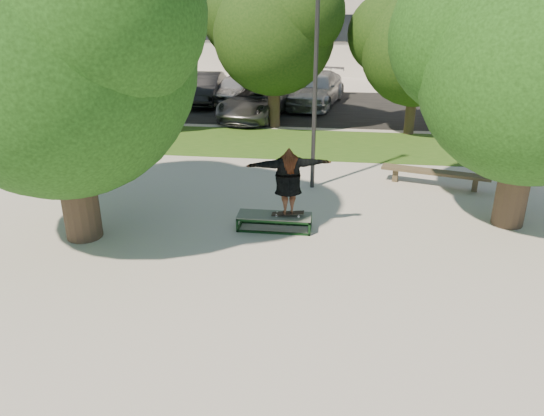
# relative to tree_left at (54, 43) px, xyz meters

# --- Properties ---
(ground) EXTENTS (120.00, 120.00, 0.00)m
(ground) POSITION_rel_tree_left_xyz_m (4.29, -1.09, -4.42)
(ground) COLOR #ABA69D
(ground) RESTS_ON ground
(grass_strip) EXTENTS (30.00, 4.00, 0.02)m
(grass_strip) POSITION_rel_tree_left_xyz_m (5.29, 8.41, -4.41)
(grass_strip) COLOR #254E16
(grass_strip) RESTS_ON ground
(asphalt_strip) EXTENTS (40.00, 8.00, 0.01)m
(asphalt_strip) POSITION_rel_tree_left_xyz_m (4.29, 14.91, -4.42)
(asphalt_strip) COLOR black
(asphalt_strip) RESTS_ON ground
(tree_left) EXTENTS (6.96, 5.95, 7.12)m
(tree_left) POSITION_rel_tree_left_xyz_m (0.00, 0.00, 0.00)
(tree_left) COLOR #38281E
(tree_left) RESTS_ON ground
(tree_right) EXTENTS (6.24, 5.33, 6.51)m
(tree_right) POSITION_rel_tree_left_xyz_m (10.21, 1.99, -0.33)
(tree_right) COLOR #38281E
(tree_right) RESTS_ON ground
(bg_tree_left) EXTENTS (5.28, 4.51, 5.77)m
(bg_tree_left) POSITION_rel_tree_left_xyz_m (-2.28, 9.98, -0.69)
(bg_tree_left) COLOR #38281E
(bg_tree_left) RESTS_ON ground
(bg_tree_mid) EXTENTS (5.76, 4.92, 6.24)m
(bg_tree_mid) POSITION_rel_tree_left_xyz_m (3.22, 10.98, -0.41)
(bg_tree_mid) COLOR #38281E
(bg_tree_mid) RESTS_ON ground
(bg_tree_right) EXTENTS (5.04, 4.31, 5.43)m
(bg_tree_right) POSITION_rel_tree_left_xyz_m (8.73, 10.47, -0.93)
(bg_tree_right) COLOR #38281E
(bg_tree_right) RESTS_ON ground
(lamppost) EXTENTS (0.25, 0.15, 6.11)m
(lamppost) POSITION_rel_tree_left_xyz_m (5.29, 3.91, -1.27)
(lamppost) COLOR #2D2D30
(lamppost) RESTS_ON ground
(grind_box) EXTENTS (1.80, 0.60, 0.38)m
(grind_box) POSITION_rel_tree_left_xyz_m (4.53, 0.88, -4.23)
(grind_box) COLOR black
(grind_box) RESTS_ON ground
(skater_rig) EXTENTS (2.08, 1.05, 1.71)m
(skater_rig) POSITION_rel_tree_left_xyz_m (4.86, 0.88, -3.15)
(skater_rig) COLOR white
(skater_rig) RESTS_ON grind_box
(bench) EXTENTS (3.13, 1.18, 0.48)m
(bench) POSITION_rel_tree_left_xyz_m (8.88, 4.43, -4.02)
(bench) COLOR brown
(bench) RESTS_ON ground
(car_silver_a) EXTENTS (2.35, 4.31, 1.39)m
(car_silver_a) POSITION_rel_tree_left_xyz_m (0.79, 15.41, -3.73)
(car_silver_a) COLOR #ACABB0
(car_silver_a) RESTS_ON asphalt_strip
(car_dark) EXTENTS (1.76, 4.48, 1.45)m
(car_dark) POSITION_rel_tree_left_xyz_m (-0.71, 15.19, -3.70)
(car_dark) COLOR black
(car_dark) RESTS_ON asphalt_strip
(car_grey) EXTENTS (3.20, 5.35, 1.39)m
(car_grey) POSITION_rel_tree_left_xyz_m (2.29, 12.41, -3.73)
(car_grey) COLOR #5A5A5F
(car_grey) RESTS_ON asphalt_strip
(car_silver_b) EXTENTS (3.13, 5.68, 1.56)m
(car_silver_b) POSITION_rel_tree_left_xyz_m (4.79, 15.41, -3.64)
(car_silver_b) COLOR #A4A5A8
(car_silver_b) RESTS_ON asphalt_strip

